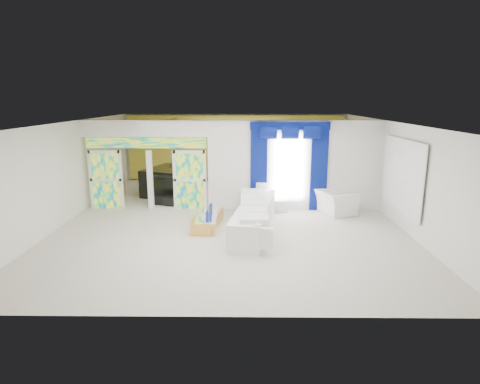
{
  "coord_description": "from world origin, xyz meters",
  "views": [
    {
      "loc": [
        0.43,
        -12.26,
        3.7
      ],
      "look_at": [
        0.3,
        -1.2,
        1.1
      ],
      "focal_mm": 29.97,
      "sensor_mm": 36.0,
      "label": 1
    }
  ],
  "objects_px": {
    "console_table": "(270,206)",
    "grand_piano": "(171,181)",
    "armchair": "(336,202)",
    "coffee_table": "(208,221)",
    "white_sofa": "(254,218)"
  },
  "relations": [
    {
      "from": "coffee_table",
      "to": "console_table",
      "type": "relative_size",
      "value": 1.53
    },
    {
      "from": "white_sofa",
      "to": "console_table",
      "type": "bearing_deg",
      "value": 83.46
    },
    {
      "from": "grand_piano",
      "to": "console_table",
      "type": "bearing_deg",
      "value": -13.01
    },
    {
      "from": "console_table",
      "to": "armchair",
      "type": "bearing_deg",
      "value": -7.82
    },
    {
      "from": "coffee_table",
      "to": "armchair",
      "type": "relative_size",
      "value": 1.47
    },
    {
      "from": "white_sofa",
      "to": "grand_piano",
      "type": "xyz_separation_m",
      "value": [
        -3.16,
        4.44,
        0.16
      ]
    },
    {
      "from": "armchair",
      "to": "white_sofa",
      "type": "bearing_deg",
      "value": 102.59
    },
    {
      "from": "white_sofa",
      "to": "armchair",
      "type": "xyz_separation_m",
      "value": [
        2.72,
        1.75,
        0.01
      ]
    },
    {
      "from": "console_table",
      "to": "grand_piano",
      "type": "relative_size",
      "value": 0.54
    },
    {
      "from": "coffee_table",
      "to": "armchair",
      "type": "height_order",
      "value": "armchair"
    },
    {
      "from": "console_table",
      "to": "grand_piano",
      "type": "xyz_separation_m",
      "value": [
        -3.75,
        2.39,
        0.34
      ]
    },
    {
      "from": "grand_piano",
      "to": "coffee_table",
      "type": "bearing_deg",
      "value": -46.82
    },
    {
      "from": "coffee_table",
      "to": "armchair",
      "type": "bearing_deg",
      "value": 19.68
    },
    {
      "from": "armchair",
      "to": "grand_piano",
      "type": "height_order",
      "value": "grand_piano"
    },
    {
      "from": "coffee_table",
      "to": "console_table",
      "type": "bearing_deg",
      "value": 42.04
    }
  ]
}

